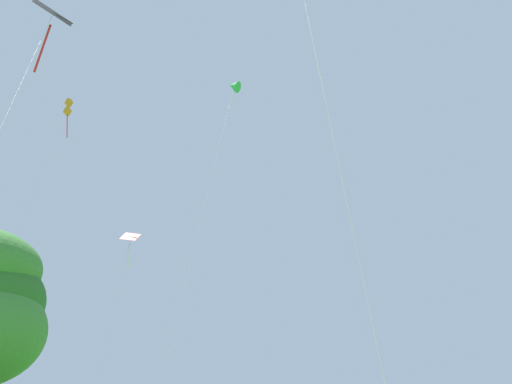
# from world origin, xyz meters

# --- Properties ---
(kite_orange_box) EXTENTS (0.64, 9.21, 26.01)m
(kite_orange_box) POSITION_xyz_m (-16.14, 34.34, 24.95)
(kite_orange_box) COLOR orange
(kite_orange_box) RESTS_ON ground_plane
(kite_black_large) EXTENTS (4.78, 12.70, 20.98)m
(kite_black_large) POSITION_xyz_m (-10.83, 17.84, 18.97)
(kite_black_large) COLOR black
(kite_black_large) RESTS_ON ground_plane
(kite_red_high) EXTENTS (1.75, 5.20, 17.26)m
(kite_red_high) POSITION_xyz_m (-11.80, 41.31, 15.77)
(kite_red_high) COLOR red
(kite_red_high) RESTS_ON ground_plane
(kite_green_small) EXTENTS (3.44, 10.18, 24.76)m
(kite_green_small) POSITION_xyz_m (-2.59, 30.03, 24.13)
(kite_green_small) COLOR green
(kite_green_small) RESTS_ON ground_plane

